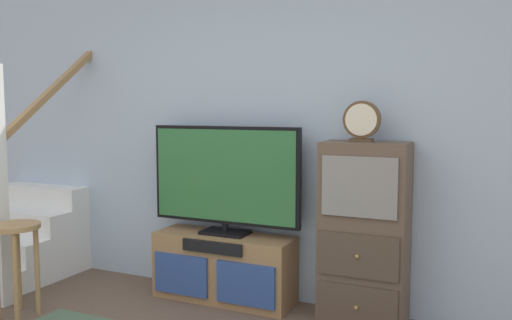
{
  "coord_description": "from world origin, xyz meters",
  "views": [
    {
      "loc": [
        1.58,
        -1.33,
        1.48
      ],
      "look_at": [
        0.07,
        1.98,
        1.12
      ],
      "focal_mm": 37.23,
      "sensor_mm": 36.0,
      "label": 1
    }
  ],
  "objects_px": {
    "media_console": "(224,267)",
    "desk_clock": "(362,121)",
    "television": "(225,177)",
    "bar_stool_far": "(16,247)",
    "side_cabinet": "(364,234)"
  },
  "relations": [
    {
      "from": "television",
      "to": "bar_stool_far",
      "type": "relative_size",
      "value": 1.82
    },
    {
      "from": "media_console",
      "to": "side_cabinet",
      "type": "xyz_separation_m",
      "value": [
        1.08,
        0.01,
        0.37
      ]
    },
    {
      "from": "media_console",
      "to": "television",
      "type": "relative_size",
      "value": 0.9
    },
    {
      "from": "television",
      "to": "bar_stool_far",
      "type": "distance_m",
      "value": 1.57
    },
    {
      "from": "television",
      "to": "bar_stool_far",
      "type": "xyz_separation_m",
      "value": [
        -1.18,
        -0.92,
        -0.45
      ]
    },
    {
      "from": "media_console",
      "to": "side_cabinet",
      "type": "height_order",
      "value": "side_cabinet"
    },
    {
      "from": "desk_clock",
      "to": "bar_stool_far",
      "type": "xyz_separation_m",
      "value": [
        -2.23,
        -0.89,
        -0.89
      ]
    },
    {
      "from": "television",
      "to": "desk_clock",
      "type": "relative_size",
      "value": 4.45
    },
    {
      "from": "media_console",
      "to": "desk_clock",
      "type": "relative_size",
      "value": 3.98
    },
    {
      "from": "television",
      "to": "side_cabinet",
      "type": "distance_m",
      "value": 1.13
    },
    {
      "from": "television",
      "to": "media_console",
      "type": "bearing_deg",
      "value": -90.0
    },
    {
      "from": "desk_clock",
      "to": "side_cabinet",
      "type": "bearing_deg",
      "value": 28.49
    },
    {
      "from": "media_console",
      "to": "desk_clock",
      "type": "distance_m",
      "value": 1.55
    },
    {
      "from": "media_console",
      "to": "desk_clock",
      "type": "xyz_separation_m",
      "value": [
        1.05,
        -0.0,
        1.14
      ]
    },
    {
      "from": "television",
      "to": "bar_stool_far",
      "type": "bearing_deg",
      "value": -142.09
    }
  ]
}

